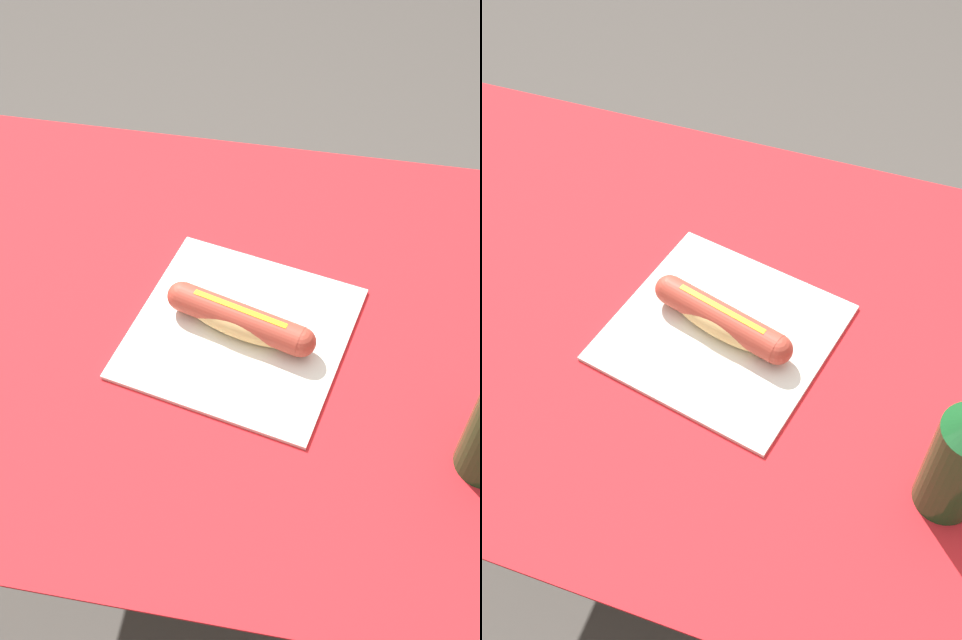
% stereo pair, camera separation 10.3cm
% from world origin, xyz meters
% --- Properties ---
extents(ground_plane, '(6.00, 6.00, 0.00)m').
position_xyz_m(ground_plane, '(0.00, 0.00, 0.00)').
color(ground_plane, '#47423D').
rests_on(ground_plane, ground).
extents(dining_table, '(1.15, 0.79, 0.75)m').
position_xyz_m(dining_table, '(0.00, 0.00, 0.60)').
color(dining_table, brown).
rests_on(dining_table, ground).
extents(paper_wrapper, '(0.33, 0.33, 0.01)m').
position_xyz_m(paper_wrapper, '(-0.05, 0.01, 0.75)').
color(paper_wrapper, silver).
rests_on(paper_wrapper, dining_table).
extents(hot_dog, '(0.21, 0.09, 0.05)m').
position_xyz_m(hot_dog, '(-0.05, 0.01, 0.78)').
color(hot_dog, '#DBB26B').
rests_on(hot_dog, paper_wrapper).
extents(soda_bottle, '(0.07, 0.07, 0.21)m').
position_xyz_m(soda_bottle, '(-0.38, 0.15, 0.84)').
color(soda_bottle, '#14471E').
rests_on(soda_bottle, dining_table).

